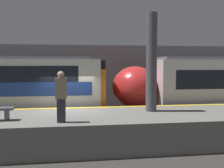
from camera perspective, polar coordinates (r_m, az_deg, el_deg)
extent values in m
plane|color=#33302D|center=(12.18, -9.51, -10.37)|extent=(120.00, 120.00, 0.00)
cube|color=slate|center=(10.29, -9.75, -9.84)|extent=(40.00, 3.61, 1.14)
cube|color=gold|center=(11.80, -9.59, -5.18)|extent=(40.00, 0.30, 0.01)
cube|color=gray|center=(17.75, -9.21, 1.38)|extent=(50.00, 0.15, 4.36)
cylinder|color=#47474C|center=(10.90, 8.59, 4.67)|extent=(0.44, 0.44, 4.03)
ellipsoid|color=red|center=(14.24, 4.95, -0.65)|extent=(2.42, 2.63, 2.25)
sphere|color=#F2EFCC|center=(14.09, 1.18, -2.33)|extent=(0.20, 0.20, 0.20)
cube|color=orange|center=(13.94, -2.53, -1.08)|extent=(0.25, 2.80, 2.14)
cube|color=black|center=(13.88, -2.55, 3.33)|extent=(0.25, 2.51, 0.86)
sphere|color=#EA4C42|center=(13.36, -1.59, -2.93)|extent=(0.18, 0.18, 0.18)
sphere|color=#EA4C42|center=(14.63, -2.18, -2.30)|extent=(0.18, 0.18, 0.18)
cube|color=#2D2D38|center=(8.94, -10.98, -5.69)|extent=(0.28, 0.20, 0.80)
cube|color=gray|center=(8.84, -11.05, -0.94)|extent=(0.38, 0.24, 0.69)
sphere|color=tan|center=(8.81, -11.10, 2.04)|extent=(0.23, 0.23, 0.23)
cube|color=#4C4C51|center=(9.83, -21.89, -6.16)|extent=(0.10, 0.32, 0.41)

